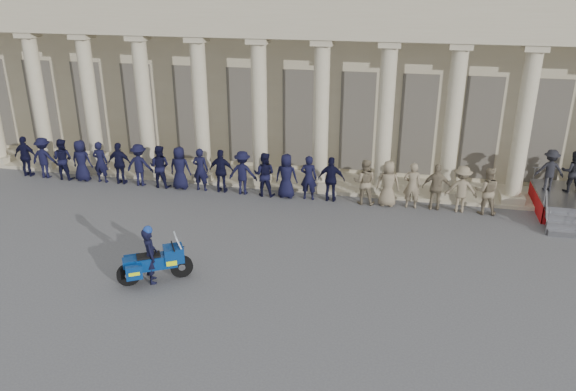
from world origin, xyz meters
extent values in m
plane|color=#4A4A4C|center=(0.00, 0.00, 0.00)|extent=(90.00, 90.00, 0.00)
cube|color=tan|center=(0.00, 15.00, 4.50)|extent=(40.00, 10.00, 9.00)
cube|color=tan|center=(0.00, 8.80, 0.07)|extent=(40.00, 2.60, 0.15)
cube|color=tan|center=(0.00, 8.00, 6.79)|extent=(35.80, 1.00, 1.00)
cube|color=tan|center=(-14.30, 8.00, 0.30)|extent=(0.90, 0.90, 0.30)
cube|color=tan|center=(-11.70, 8.00, 0.30)|extent=(0.90, 0.90, 0.30)
cylinder|color=tan|center=(-11.70, 8.00, 3.25)|extent=(0.64, 0.64, 5.60)
cube|color=tan|center=(-11.70, 8.00, 6.17)|extent=(0.85, 0.85, 0.24)
cube|color=tan|center=(-9.10, 8.00, 0.30)|extent=(0.90, 0.90, 0.30)
cylinder|color=tan|center=(-9.10, 8.00, 3.25)|extent=(0.64, 0.64, 5.60)
cube|color=tan|center=(-9.10, 8.00, 6.17)|extent=(0.85, 0.85, 0.24)
cube|color=tan|center=(-6.50, 8.00, 0.30)|extent=(0.90, 0.90, 0.30)
cylinder|color=tan|center=(-6.50, 8.00, 3.25)|extent=(0.64, 0.64, 5.60)
cube|color=tan|center=(-6.50, 8.00, 6.17)|extent=(0.85, 0.85, 0.24)
cube|color=tan|center=(-3.90, 8.00, 0.30)|extent=(0.90, 0.90, 0.30)
cylinder|color=tan|center=(-3.90, 8.00, 3.25)|extent=(0.64, 0.64, 5.60)
cube|color=tan|center=(-3.90, 8.00, 6.17)|extent=(0.85, 0.85, 0.24)
cube|color=tan|center=(-1.30, 8.00, 0.30)|extent=(0.90, 0.90, 0.30)
cylinder|color=tan|center=(-1.30, 8.00, 3.25)|extent=(0.64, 0.64, 5.60)
cube|color=tan|center=(-1.30, 8.00, 6.17)|extent=(0.85, 0.85, 0.24)
cube|color=tan|center=(1.30, 8.00, 0.30)|extent=(0.90, 0.90, 0.30)
cylinder|color=tan|center=(1.30, 8.00, 3.25)|extent=(0.64, 0.64, 5.60)
cube|color=tan|center=(1.30, 8.00, 6.17)|extent=(0.85, 0.85, 0.24)
cube|color=tan|center=(3.90, 8.00, 0.30)|extent=(0.90, 0.90, 0.30)
cylinder|color=tan|center=(3.90, 8.00, 3.25)|extent=(0.64, 0.64, 5.60)
cube|color=tan|center=(3.90, 8.00, 6.17)|extent=(0.85, 0.85, 0.24)
cube|color=tan|center=(6.50, 8.00, 0.30)|extent=(0.90, 0.90, 0.30)
cylinder|color=tan|center=(6.50, 8.00, 3.25)|extent=(0.64, 0.64, 5.60)
cube|color=tan|center=(6.50, 8.00, 6.17)|extent=(0.85, 0.85, 0.24)
cube|color=tan|center=(9.10, 8.00, 0.30)|extent=(0.90, 0.90, 0.30)
cylinder|color=tan|center=(9.10, 8.00, 3.25)|extent=(0.64, 0.64, 5.60)
cube|color=tan|center=(9.10, 8.00, 6.17)|extent=(0.85, 0.85, 0.24)
cube|color=black|center=(-13.00, 10.02, 2.55)|extent=(1.30, 0.12, 4.20)
cube|color=black|center=(-10.40, 10.02, 2.55)|extent=(1.30, 0.12, 4.20)
cube|color=black|center=(-7.80, 10.02, 2.55)|extent=(1.30, 0.12, 4.20)
cube|color=black|center=(-5.20, 10.02, 2.55)|extent=(1.30, 0.12, 4.20)
cube|color=black|center=(-2.60, 10.02, 2.55)|extent=(1.30, 0.12, 4.20)
cube|color=black|center=(0.00, 10.02, 2.55)|extent=(1.30, 0.12, 4.20)
cube|color=black|center=(2.60, 10.02, 2.55)|extent=(1.30, 0.12, 4.20)
cube|color=black|center=(5.20, 10.02, 2.55)|extent=(1.30, 0.12, 4.20)
cube|color=black|center=(7.80, 10.02, 2.55)|extent=(1.30, 0.12, 4.20)
cube|color=black|center=(10.40, 10.02, 2.55)|extent=(1.30, 0.12, 4.20)
imported|color=black|center=(-12.01, 6.87, 0.93)|extent=(1.09, 0.45, 1.86)
imported|color=black|center=(-11.08, 6.87, 0.93)|extent=(1.20, 0.69, 1.86)
imported|color=black|center=(-10.15, 6.87, 0.93)|extent=(0.91, 0.71, 1.86)
imported|color=black|center=(-9.22, 6.87, 0.93)|extent=(0.91, 0.59, 1.86)
imported|color=black|center=(-8.29, 6.87, 0.93)|extent=(0.68, 0.45, 1.86)
imported|color=black|center=(-7.35, 6.87, 0.93)|extent=(1.09, 0.45, 1.86)
imported|color=black|center=(-6.42, 6.87, 0.93)|extent=(1.20, 0.69, 1.86)
imported|color=black|center=(-5.49, 6.87, 0.93)|extent=(0.91, 0.71, 1.86)
imported|color=black|center=(-4.56, 6.87, 0.93)|extent=(0.91, 0.59, 1.86)
imported|color=black|center=(-3.63, 6.87, 0.93)|extent=(0.68, 0.45, 1.86)
imported|color=black|center=(-2.69, 6.87, 0.93)|extent=(1.09, 0.45, 1.86)
imported|color=black|center=(-1.76, 6.87, 0.93)|extent=(1.20, 0.69, 1.86)
imported|color=black|center=(-0.83, 6.87, 0.93)|extent=(0.91, 0.71, 1.86)
imported|color=black|center=(0.10, 6.87, 0.93)|extent=(0.91, 0.59, 1.86)
imported|color=black|center=(1.03, 6.87, 0.93)|extent=(0.68, 0.45, 1.86)
imported|color=black|center=(1.97, 6.87, 0.93)|extent=(1.09, 0.45, 1.86)
imported|color=#7B6D55|center=(3.30, 6.87, 0.93)|extent=(0.91, 0.71, 1.86)
imported|color=#7B6D55|center=(4.23, 6.87, 0.93)|extent=(0.91, 0.59, 1.86)
imported|color=#7B6D55|center=(5.16, 6.87, 0.93)|extent=(0.68, 0.45, 1.86)
imported|color=#7B6D55|center=(6.09, 6.87, 0.93)|extent=(1.09, 0.45, 1.86)
imported|color=#7B6D55|center=(7.03, 6.87, 0.93)|extent=(1.20, 0.69, 1.86)
imported|color=#7B6D55|center=(7.96, 6.87, 0.93)|extent=(0.91, 0.71, 1.86)
cube|color=#A60D0F|center=(9.95, 7.69, 0.35)|extent=(0.04, 2.83, 0.70)
cube|color=gray|center=(10.53, 5.38, 0.10)|extent=(1.10, 0.28, 0.20)
cube|color=gray|center=(10.53, 5.66, 0.30)|extent=(1.10, 0.28, 0.20)
cube|color=gray|center=(10.53, 5.94, 0.50)|extent=(1.10, 0.28, 0.20)
cube|color=gray|center=(10.53, 6.22, 0.70)|extent=(1.10, 0.28, 0.20)
imported|color=black|center=(10.30, 7.89, 1.61)|extent=(1.05, 0.60, 1.63)
imported|color=black|center=(11.10, 7.89, 1.61)|extent=(0.79, 0.62, 1.63)
cylinder|color=black|center=(-1.61, -0.19, 0.35)|extent=(0.67, 0.48, 0.69)
cylinder|color=black|center=(-2.96, -1.00, 0.35)|extent=(0.67, 0.48, 0.69)
cube|color=navy|center=(-2.24, -0.57, 0.65)|extent=(1.26, 1.00, 0.40)
cube|color=navy|center=(-1.79, -0.30, 0.82)|extent=(0.78, 0.77, 0.47)
cube|color=silver|center=(-1.79, -0.30, 0.58)|extent=(0.36, 0.39, 0.13)
cube|color=#B2BFCC|center=(-1.64, -0.21, 1.18)|extent=(0.44, 0.53, 0.56)
cube|color=black|center=(-2.42, -0.68, 0.86)|extent=(0.77, 0.66, 0.11)
cube|color=navy|center=(-2.92, -0.98, 0.74)|extent=(0.50, 0.50, 0.23)
cube|color=navy|center=(-2.65, -1.21, 0.58)|extent=(0.52, 0.44, 0.42)
cube|color=#DFF70D|center=(-2.65, -1.21, 0.58)|extent=(0.40, 0.38, 0.11)
cube|color=navy|center=(-3.00, -0.63, 0.58)|extent=(0.52, 0.44, 0.42)
cube|color=#DFF70D|center=(-3.00, -0.63, 0.58)|extent=(0.40, 0.38, 0.11)
cylinder|color=silver|center=(-2.82, -0.62, 0.32)|extent=(0.59, 0.41, 0.11)
cylinder|color=black|center=(-1.79, -0.30, 1.07)|extent=(0.41, 0.65, 0.04)
imported|color=black|center=(-2.38, -0.65, 0.88)|extent=(0.69, 0.77, 1.76)
sphere|color=navy|center=(-2.38, -0.65, 1.71)|extent=(0.28, 0.28, 0.28)
camera|label=1|loc=(4.83, -14.25, 8.77)|focal=35.00mm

